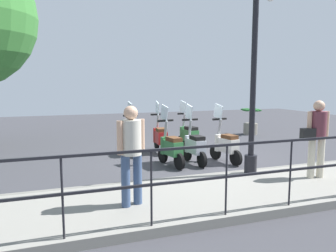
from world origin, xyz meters
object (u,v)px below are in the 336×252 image
at_px(pedestrian_distant, 131,148).
at_px(scooter_near_1, 195,146).
at_px(lamp_post_near, 253,87).
at_px(scooter_near_0, 226,145).
at_px(pedestrian_with_bag, 317,133).
at_px(potted_palm, 251,123).
at_px(scooter_far_2, 134,138).
at_px(scooter_far_1, 160,137).
at_px(scooter_far_0, 188,135).
at_px(scooter_near_2, 171,147).

bearing_deg(pedestrian_distant, scooter_near_1, 121.13).
bearing_deg(lamp_post_near, scooter_near_0, -9.90).
height_order(pedestrian_with_bag, potted_palm, pedestrian_with_bag).
height_order(scooter_near_0, scooter_near_1, same).
height_order(pedestrian_with_bag, pedestrian_distant, same).
relative_size(potted_palm, scooter_far_2, 0.69).
bearing_deg(pedestrian_distant, lamp_post_near, 90.35).
bearing_deg(pedestrian_with_bag, scooter_far_1, 33.16).
xyz_separation_m(lamp_post_near, scooter_far_0, (3.36, 0.03, -1.53)).
relative_size(pedestrian_distant, scooter_near_1, 1.03).
distance_m(scooter_near_2, scooter_far_2, 1.72).
height_order(pedestrian_with_bag, scooter_far_2, pedestrian_with_bag).
height_order(scooter_near_0, scooter_far_0, same).
xyz_separation_m(pedestrian_with_bag, scooter_near_1, (2.41, 1.63, -0.60)).
relative_size(lamp_post_near, scooter_far_2, 2.74).
xyz_separation_m(pedestrian_with_bag, scooter_far_1, (4.05, 2.03, -0.60)).
bearing_deg(scooter_far_1, scooter_near_0, -141.15).
relative_size(scooter_near_0, scooter_far_1, 1.00).
bearing_deg(potted_palm, scooter_near_0, 139.49).
xyz_separation_m(scooter_near_0, scooter_far_2, (1.75, 2.05, 0.00)).
xyz_separation_m(scooter_far_1, scooter_far_2, (-0.01, 0.81, 0.00)).
bearing_deg(scooter_far_1, pedestrian_distant, 160.28).
bearing_deg(scooter_near_2, lamp_post_near, -154.90).
bearing_deg(scooter_near_1, scooter_near_0, -102.10).
height_order(pedestrian_with_bag, scooter_far_1, pedestrian_with_bag).
xyz_separation_m(potted_palm, scooter_near_2, (-3.79, 4.83, 0.04)).
xyz_separation_m(pedestrian_distant, scooter_near_2, (2.66, -1.62, -0.60)).
bearing_deg(pedestrian_with_bag, pedestrian_distant, 100.19).
height_order(scooter_near_1, scooter_far_0, same).
relative_size(lamp_post_near, potted_palm, 3.97).
distance_m(pedestrian_distant, scooter_near_1, 3.55).
distance_m(scooter_near_0, scooter_far_2, 2.70).
height_order(scooter_near_2, scooter_far_0, same).
bearing_deg(scooter_near_0, scooter_near_1, 70.44).
distance_m(scooter_near_1, scooter_far_1, 1.69).
relative_size(scooter_near_2, scooter_far_0, 1.00).
relative_size(potted_palm, scooter_near_1, 0.69).
bearing_deg(scooter_near_1, pedestrian_with_bag, -149.34).
bearing_deg(potted_palm, scooter_far_2, 111.86).
bearing_deg(scooter_far_2, scooter_far_1, -94.40).
bearing_deg(pedestrian_distant, scooter_near_2, 130.22).
relative_size(scooter_near_1, scooter_far_2, 1.00).
height_order(potted_palm, scooter_near_0, scooter_near_0).
bearing_deg(lamp_post_near, scooter_near_1, 18.29).
bearing_deg(scooter_near_0, pedestrian_with_bag, -171.69).
distance_m(scooter_near_2, scooter_far_1, 1.66).
xyz_separation_m(potted_palm, scooter_near_0, (-3.92, 3.35, 0.04)).
distance_m(scooter_near_0, scooter_near_2, 1.49).
distance_m(pedestrian_with_bag, scooter_near_1, 2.97).
distance_m(scooter_far_0, scooter_far_1, 0.94).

